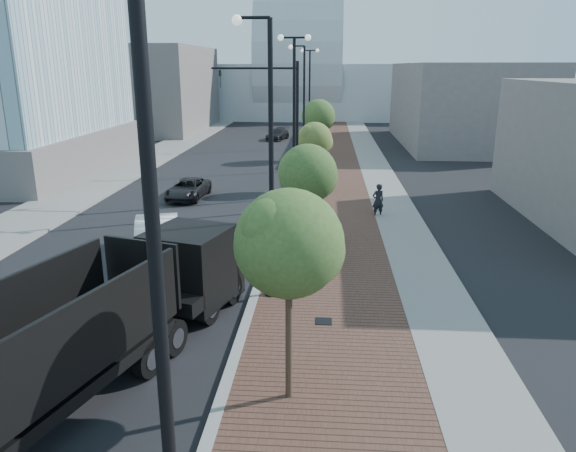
# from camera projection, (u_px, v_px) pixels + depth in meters

# --- Properties ---
(sidewalk) EXTENTS (7.00, 140.00, 0.12)m
(sidewalk) POSITION_uv_depth(u_px,v_px,m) (340.00, 157.00, 47.33)
(sidewalk) COLOR #4C2D23
(sidewalk) RESTS_ON ground
(concrete_strip) EXTENTS (2.40, 140.00, 0.13)m
(concrete_strip) POSITION_uv_depth(u_px,v_px,m) (371.00, 158.00, 47.14)
(concrete_strip) COLOR slate
(concrete_strip) RESTS_ON ground
(curb) EXTENTS (0.30, 140.00, 0.14)m
(curb) POSITION_uv_depth(u_px,v_px,m) (300.00, 157.00, 47.57)
(curb) COLOR gray
(curb) RESTS_ON ground
(west_sidewalk) EXTENTS (4.00, 140.00, 0.12)m
(west_sidewalk) POSITION_uv_depth(u_px,v_px,m) (155.00, 155.00, 48.47)
(west_sidewalk) COLOR slate
(west_sidewalk) RESTS_ON ground
(dump_truck) EXTENTS (5.98, 13.42, 3.19)m
(dump_truck) POSITION_uv_depth(u_px,v_px,m) (126.00, 315.00, 14.43)
(dump_truck) COLOR black
(dump_truck) RESTS_ON ground
(white_sedan) EXTENTS (3.07, 5.29, 1.65)m
(white_sedan) POSITION_uv_depth(u_px,v_px,m) (157.00, 238.00, 22.56)
(white_sedan) COLOR silver
(white_sedan) RESTS_ON ground
(dark_car_mid) EXTENTS (2.22, 4.34, 1.17)m
(dark_car_mid) POSITION_uv_depth(u_px,v_px,m) (188.00, 189.00, 32.76)
(dark_car_mid) COLOR black
(dark_car_mid) RESTS_ON ground
(dark_car_far) EXTENTS (2.58, 4.35, 1.18)m
(dark_car_far) POSITION_uv_depth(u_px,v_px,m) (278.00, 134.00, 59.00)
(dark_car_far) COLOR black
(dark_car_far) RESTS_ON ground
(pedestrian) EXTENTS (0.77, 0.64, 1.81)m
(pedestrian) POSITION_uv_depth(u_px,v_px,m) (378.00, 201.00, 28.56)
(pedestrian) COLOR black
(pedestrian) RESTS_ON ground
(streetlight_0) EXTENTS (1.72, 0.56, 9.28)m
(streetlight_0) POSITION_uv_depth(u_px,v_px,m) (161.00, 338.00, 6.01)
(streetlight_0) COLOR black
(streetlight_0) RESTS_ON ground
(streetlight_1) EXTENTS (1.44, 0.56, 9.21)m
(streetlight_1) POSITION_uv_depth(u_px,v_px,m) (268.00, 174.00, 17.63)
(streetlight_1) COLOR black
(streetlight_1) RESTS_ON ground
(streetlight_2) EXTENTS (1.72, 0.56, 9.28)m
(streetlight_2) POSITION_uv_depth(u_px,v_px,m) (294.00, 123.00, 28.97)
(streetlight_2) COLOR black
(streetlight_2) RESTS_ON ground
(streetlight_3) EXTENTS (1.44, 0.56, 9.21)m
(streetlight_3) POSITION_uv_depth(u_px,v_px,m) (302.00, 113.00, 40.59)
(streetlight_3) COLOR black
(streetlight_3) RESTS_ON ground
(streetlight_4) EXTENTS (1.72, 0.56, 9.28)m
(streetlight_4) POSITION_uv_depth(u_px,v_px,m) (309.00, 98.00, 51.92)
(streetlight_4) COLOR black
(streetlight_4) RESTS_ON ground
(traffic_mast) EXTENTS (5.09, 0.20, 8.00)m
(traffic_mast) POSITION_uv_depth(u_px,v_px,m) (282.00, 115.00, 31.85)
(traffic_mast) COLOR black
(traffic_mast) RESTS_ON ground
(tree_0) EXTENTS (2.49, 2.45, 5.20)m
(tree_0) POSITION_uv_depth(u_px,v_px,m) (291.00, 244.00, 11.94)
(tree_0) COLOR #382619
(tree_0) RESTS_ON ground
(tree_1) EXTENTS (2.52, 2.49, 4.65)m
(tree_1) POSITION_uv_depth(u_px,v_px,m) (309.00, 174.00, 22.63)
(tree_1) COLOR #382619
(tree_1) RESTS_ON ground
(tree_2) EXTENTS (2.26, 2.18, 4.38)m
(tree_2) POSITION_uv_depth(u_px,v_px,m) (315.00, 140.00, 34.14)
(tree_2) COLOR #382619
(tree_2) RESTS_ON ground
(tree_3) EXTENTS (2.81, 2.81, 5.10)m
(tree_3) POSITION_uv_depth(u_px,v_px,m) (319.00, 116.00, 45.50)
(tree_3) COLOR #382619
(tree_3) RESTS_ON ground
(convention_center) EXTENTS (50.00, 30.00, 50.00)m
(convention_center) POSITION_uv_depth(u_px,v_px,m) (302.00, 77.00, 89.07)
(convention_center) COLOR #B2B9BC
(convention_center) RESTS_ON ground
(commercial_block_nw) EXTENTS (14.00, 20.00, 10.00)m
(commercial_block_nw) POSITION_uv_depth(u_px,v_px,m) (146.00, 89.00, 66.69)
(commercial_block_nw) COLOR slate
(commercial_block_nw) RESTS_ON ground
(commercial_block_ne) EXTENTS (12.00, 22.00, 8.00)m
(commercial_block_ne) POSITION_uv_depth(u_px,v_px,m) (462.00, 104.00, 54.91)
(commercial_block_ne) COLOR #675F5C
(commercial_block_ne) RESTS_ON ground
(utility_cover_1) EXTENTS (0.50, 0.50, 0.02)m
(utility_cover_1) POSITION_uv_depth(u_px,v_px,m) (324.00, 321.00, 16.78)
(utility_cover_1) COLOR black
(utility_cover_1) RESTS_ON sidewalk
(utility_cover_2) EXTENTS (0.50, 0.50, 0.02)m
(utility_cover_2) POSITION_uv_depth(u_px,v_px,m) (326.00, 223.00, 27.30)
(utility_cover_2) COLOR black
(utility_cover_2) RESTS_ON sidewalk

